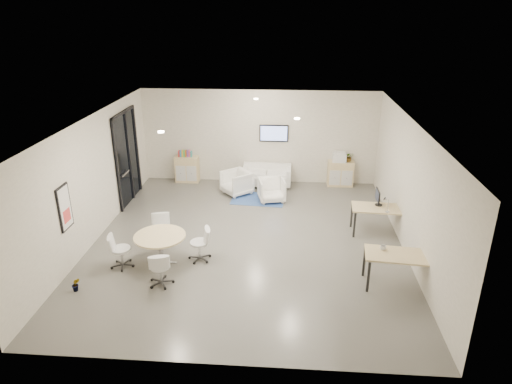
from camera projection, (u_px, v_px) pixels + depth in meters
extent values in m
cube|color=#5C5A54|center=(248.00, 254.00, 12.18)|extent=(8.00, 9.00, 0.80)
cube|color=white|center=(246.00, 105.00, 10.67)|extent=(8.00, 9.00, 0.80)
cube|color=beige|center=(260.00, 134.00, 15.95)|extent=(8.00, 0.80, 3.20)
cube|color=beige|center=(217.00, 301.00, 6.90)|extent=(8.00, 0.80, 3.20)
cube|color=beige|center=(77.00, 180.00, 11.72)|extent=(0.80, 9.00, 3.20)
cube|color=beige|center=(426.00, 189.00, 11.12)|extent=(0.80, 9.00, 3.20)
cube|color=black|center=(127.00, 157.00, 14.07)|extent=(0.02, 1.90, 2.85)
cube|color=black|center=(123.00, 113.00, 13.54)|extent=(0.06, 1.90, 0.08)
cube|color=black|center=(117.00, 167.00, 13.23)|extent=(0.06, 0.08, 2.85)
cube|color=black|center=(137.00, 149.00, 14.91)|extent=(0.06, 0.08, 2.85)
cube|color=black|center=(129.00, 156.00, 14.20)|extent=(0.06, 0.07, 2.85)
cube|color=#B2B2B7|center=(125.00, 174.00, 13.79)|extent=(0.04, 0.60, 0.05)
cube|color=black|center=(65.00, 208.00, 10.23)|extent=(0.04, 0.54, 1.04)
cube|color=white|center=(65.00, 208.00, 10.23)|extent=(0.01, 0.46, 0.96)
cube|color=#E4423F|center=(67.00, 216.00, 10.31)|extent=(0.01, 0.32, 0.30)
cube|color=black|center=(274.00, 133.00, 15.45)|extent=(0.98, 0.05, 0.58)
cube|color=#859AE6|center=(274.00, 133.00, 15.43)|extent=(0.90, 0.01, 0.50)
cylinder|color=#FFEAC6|center=(161.00, 132.00, 10.02)|extent=(0.14, 0.14, 0.03)
cylinder|color=#FFEAC6|center=(297.00, 119.00, 11.20)|extent=(0.14, 0.14, 0.03)
cylinder|color=#FFEAC6|center=(256.00, 99.00, 13.59)|extent=(0.14, 0.14, 0.03)
cube|color=tan|center=(187.00, 169.00, 15.97)|extent=(0.81, 0.41, 0.91)
cube|color=silver|center=(181.00, 173.00, 15.82)|extent=(0.34, 0.02, 0.55)
cube|color=silver|center=(191.00, 174.00, 15.79)|extent=(0.34, 0.02, 0.55)
cube|color=tan|center=(340.00, 173.00, 15.61)|extent=(0.87, 0.41, 0.87)
cube|color=silver|center=(335.00, 178.00, 15.46)|extent=(0.37, 0.02, 0.52)
cube|color=silver|center=(347.00, 178.00, 15.43)|extent=(0.37, 0.02, 0.52)
cube|color=red|center=(179.00, 153.00, 15.77)|extent=(0.04, 0.14, 0.22)
cube|color=#337FCC|center=(181.00, 153.00, 15.77)|extent=(0.04, 0.14, 0.22)
cube|color=gold|center=(183.00, 154.00, 15.76)|extent=(0.04, 0.14, 0.22)
cube|color=#4CB24C|center=(184.00, 154.00, 15.76)|extent=(0.04, 0.14, 0.22)
cube|color=#CC6619|center=(186.00, 154.00, 15.75)|extent=(0.04, 0.14, 0.22)
cube|color=purple|center=(188.00, 154.00, 15.75)|extent=(0.04, 0.14, 0.22)
cube|color=#E54C7F|center=(190.00, 154.00, 15.74)|extent=(0.04, 0.14, 0.22)
cube|color=teal|center=(191.00, 154.00, 15.74)|extent=(0.04, 0.14, 0.22)
cube|color=white|center=(339.00, 157.00, 15.40)|extent=(0.50, 0.43, 0.27)
cube|color=white|center=(340.00, 153.00, 15.33)|extent=(0.37, 0.32, 0.06)
cube|color=white|center=(267.00, 179.00, 15.64)|extent=(1.65, 0.84, 0.31)
cube|color=white|center=(267.00, 167.00, 15.82)|extent=(1.64, 0.21, 0.31)
cube|color=white|center=(245.00, 174.00, 15.63)|extent=(0.16, 0.82, 0.61)
cube|color=white|center=(289.00, 175.00, 15.53)|extent=(0.16, 0.82, 0.61)
cube|color=#2D538B|center=(258.00, 199.00, 14.63)|extent=(1.75, 1.24, 0.01)
imported|color=white|center=(237.00, 181.00, 14.91)|extent=(1.13, 1.14, 0.86)
imported|color=white|center=(272.00, 189.00, 14.37)|extent=(0.93, 0.90, 0.81)
cube|color=tan|center=(379.00, 208.00, 12.20)|extent=(1.49, 0.82, 0.04)
cube|color=black|center=(354.00, 225.00, 12.10)|extent=(0.05, 0.05, 0.71)
cube|color=black|center=(406.00, 227.00, 12.01)|extent=(0.05, 0.05, 0.71)
cube|color=black|center=(352.00, 215.00, 12.67)|extent=(0.05, 0.05, 0.71)
cube|color=black|center=(401.00, 217.00, 12.58)|extent=(0.05, 0.05, 0.71)
cube|color=tan|center=(400.00, 255.00, 9.86)|extent=(1.53, 0.88, 0.04)
cube|color=black|center=(368.00, 277.00, 9.76)|extent=(0.05, 0.05, 0.72)
cube|color=black|center=(433.00, 280.00, 9.67)|extent=(0.05, 0.05, 0.72)
cube|color=black|center=(364.00, 262.00, 10.35)|extent=(0.05, 0.05, 0.72)
cube|color=black|center=(425.00, 264.00, 10.25)|extent=(0.05, 0.05, 0.72)
cylinder|color=black|center=(379.00, 205.00, 12.33)|extent=(0.20, 0.20, 0.02)
cube|color=black|center=(379.00, 201.00, 12.28)|extent=(0.04, 0.03, 0.24)
cube|color=black|center=(378.00, 196.00, 12.23)|extent=(0.03, 0.50, 0.32)
cylinder|color=tan|center=(160.00, 236.00, 10.73)|extent=(1.22, 1.22, 0.04)
cylinder|color=#B2B2B7|center=(161.00, 250.00, 10.87)|extent=(0.10, 0.10, 0.70)
cube|color=#B2B2B7|center=(162.00, 262.00, 11.00)|extent=(0.71, 0.06, 0.03)
cube|color=#B2B2B7|center=(162.00, 262.00, 11.00)|extent=(0.06, 0.71, 0.03)
imported|color=#3F7F3F|center=(349.00, 158.00, 15.38)|extent=(0.30, 0.33, 0.25)
imported|color=#3F7F3F|center=(76.00, 288.00, 9.89)|extent=(0.27, 0.36, 0.14)
imported|color=white|center=(383.00, 247.00, 10.01)|extent=(0.13, 0.11, 0.13)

